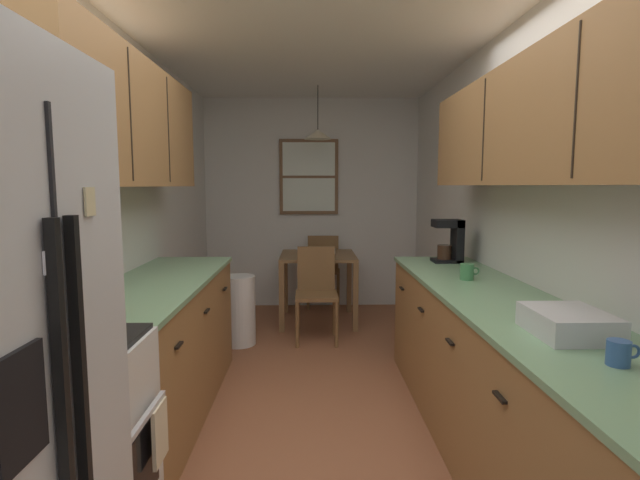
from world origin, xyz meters
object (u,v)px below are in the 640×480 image
Objects in this scene: dining_chair_near at (316,289)px; mug_spare at (467,272)px; storage_canister at (107,290)px; table_serving_bowl at (328,251)px; dining_table at (318,266)px; trash_bin at (239,310)px; coffee_maker at (451,240)px; mug_by_coffeemaker at (619,353)px; dish_rack at (568,323)px; stove_range at (52,462)px; dining_chair_far at (323,267)px.

mug_spare is at bearing -59.50° from dining_chair_near.
table_serving_bowl is at bearing 68.52° from storage_canister.
trash_bin is at bearing -135.02° from dining_table.
coffee_maker reaches higher than dining_table.
coffee_maker is at bearing -22.44° from trash_bin.
dining_table is 2.42m from mug_spare.
mug_by_coffeemaker reaches higher than dining_chair_near.
storage_canister is at bearing 168.03° from dish_rack.
dish_rack reaches higher than trash_bin.
stove_range is 1.22× the size of dining_chair_far.
dining_chair_near is 4.40× the size of storage_canister.
mug_spare reaches higher than trash_bin.
storage_canister is 2.05m from dish_rack.
dining_table is 6.75× the size of mug_spare.
table_serving_bowl is at bearing -87.10° from dining_chair_far.
dining_chair_far is 1.63m from trash_bin.
mug_by_coffeemaker is (-0.08, -2.19, -0.13)m from coffee_maker.
dish_rack is at bearing -77.76° from dining_chair_far.
mug_by_coffeemaker is (1.70, -2.92, 0.62)m from trash_bin.
mug_by_coffeemaker reaches higher than dining_table.
dining_chair_far is 5.21× the size of table_serving_bowl.
coffee_maker is (1.02, -1.50, 0.45)m from dining_table.
mug_spare is (0.83, -2.84, 0.45)m from dining_chair_far.
mug_by_coffeemaker reaches higher than trash_bin.
dish_rack is (1.71, -2.60, 0.62)m from trash_bin.
mug_by_coffeemaker is 0.65× the size of table_serving_bowl.
dining_table is 3.14m from storage_canister.
dish_rack is at bearing -92.28° from coffee_maker.
stove_range reaches higher than mug_by_coffeemaker.
coffee_maker is at bearing 34.64° from storage_canister.
mug_by_coffeemaker is (0.86, -4.31, 0.44)m from dining_chair_far.
dining_table is 3.50m from dish_rack.
mug_by_coffeemaker is 1.47m from mug_spare.
coffee_maker is 0.74m from mug_spare.
storage_canister is (-0.30, -2.17, 0.68)m from trash_bin.
coffee_maker reaches higher than dish_rack.
dining_chair_far is 4.10m from dish_rack.
storage_canister is at bearing -145.36° from coffee_maker.
dining_chair_near is at bearing -94.84° from dining_chair_far.
trash_bin is (-0.84, -1.39, -0.17)m from dining_chair_far.
mug_spare reaches higher than dining_chair_far.
dining_chair_far is at bearing 85.16° from dining_chair_near.
table_serving_bowl is at bearing 120.55° from coffee_maker.
coffee_maker is (2.07, 2.00, 0.60)m from stove_range.
dining_table is 1.87m from coffee_maker.
stove_range is 3.05m from dining_chair_near.
table_serving_bowl is (1.17, 2.98, -0.22)m from storage_canister.
mug_spare is (1.67, -1.45, 0.62)m from trash_bin.
storage_canister reaches higher than dining_chair_near.
dish_rack is at bearing -56.70° from trash_bin.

